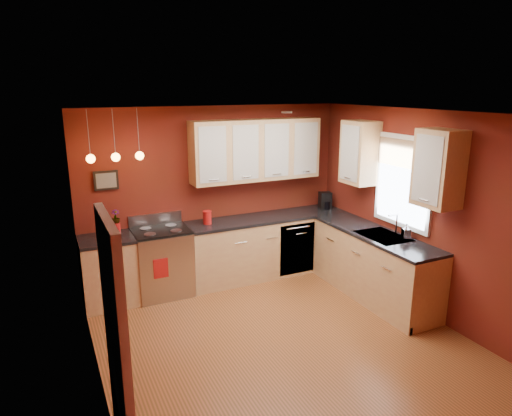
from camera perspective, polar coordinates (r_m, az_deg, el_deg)
name	(u,v)px	position (r m, az deg, el deg)	size (l,w,h in m)	color
floor	(281,339)	(5.57, 3.08, -16.03)	(4.20, 4.20, 0.00)	#9B512D
ceiling	(284,113)	(4.78, 3.53, 11.75)	(4.00, 4.20, 0.02)	#EEE5CF
wall_back	(215,194)	(6.87, -5.13, 1.74)	(4.00, 0.02, 2.60)	maroon
wall_front	(426,319)	(3.48, 20.53, -12.84)	(4.00, 0.02, 2.60)	maroon
wall_left	(91,263)	(4.47, -19.97, -6.47)	(0.02, 4.20, 2.60)	maroon
wall_right	(419,213)	(6.20, 19.73, -0.55)	(0.02, 4.20, 2.60)	maroon
base_cabinets_back_left	(109,272)	(6.48, -17.90, -7.68)	(0.70, 0.60, 0.90)	tan
base_cabinets_back_right	(267,247)	(7.13, 1.40, -4.84)	(2.54, 0.60, 0.90)	tan
base_cabinets_right	(373,266)	(6.58, 14.45, -7.06)	(0.60, 2.10, 0.90)	tan
counter_back_left	(106,239)	(6.32, -18.24, -3.74)	(0.70, 0.62, 0.04)	black
counter_back_right	(267,218)	(6.98, 1.43, -1.21)	(2.54, 0.62, 0.04)	black
counter_right	(376,234)	(6.43, 14.72, -3.17)	(0.62, 2.10, 0.04)	black
gas_range	(163,262)	(6.59, -11.61, -6.58)	(0.76, 0.64, 1.11)	#ADADB2
dishwasher_front	(297,249)	(7.06, 5.16, -5.10)	(0.60, 0.02, 0.80)	#ADADB2
sink	(383,238)	(6.32, 15.60, -3.58)	(0.50, 0.70, 0.33)	gray
window	(404,179)	(6.31, 17.97, 3.48)	(0.06, 1.02, 1.22)	white
door_left_wall	(118,356)	(3.52, -16.86, -17.29)	(0.12, 0.82, 2.05)	white
upper_cabinets_back	(256,150)	(6.82, 0.02, 7.26)	(2.00, 0.35, 0.90)	tan
upper_cabinets_right	(395,160)	(6.18, 16.99, 5.80)	(0.35, 1.95, 0.90)	tan
wall_picture	(106,180)	(6.42, -18.23, 3.30)	(0.32, 0.03, 0.26)	black
pendant_lights	(116,157)	(6.05, -17.14, 6.16)	(0.71, 0.11, 0.66)	gray
red_canister	(207,217)	(6.61, -6.11, -1.18)	(0.13, 0.13, 0.19)	#AF1412
red_vase	(116,229)	(6.36, -17.05, -2.53)	(0.11, 0.11, 0.17)	#AF1412
flowers	(115,217)	(6.31, -17.17, -1.11)	(0.11, 0.11, 0.20)	#AF1412
coffee_maker	(325,201)	(7.49, 8.66, 0.87)	(0.22, 0.21, 0.27)	black
soap_pump	(406,231)	(6.22, 18.26, -2.79)	(0.10, 0.10, 0.22)	silver
dish_towel	(161,268)	(6.25, -11.80, -7.41)	(0.20, 0.01, 0.27)	#AF1412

